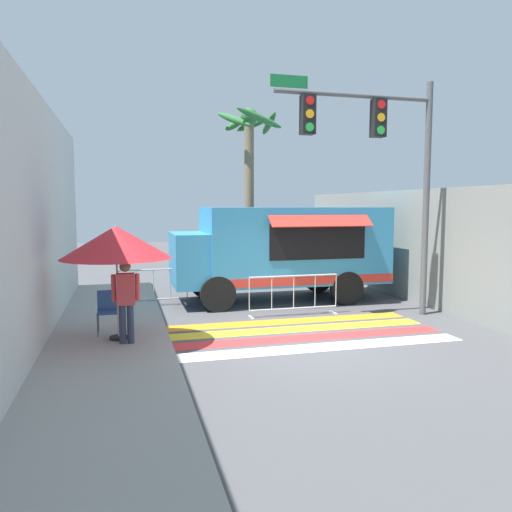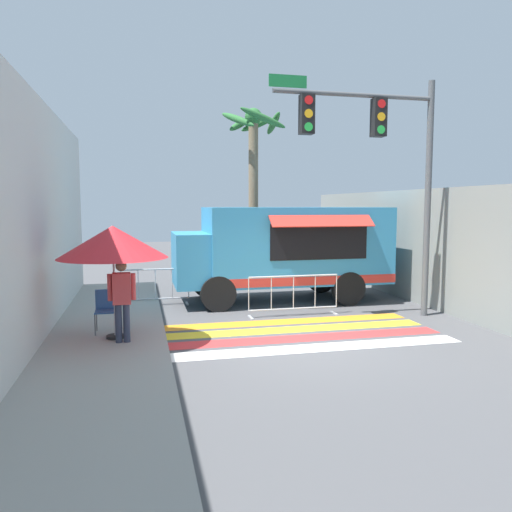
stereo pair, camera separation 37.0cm
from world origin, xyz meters
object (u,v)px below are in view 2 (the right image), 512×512
Objects in this scene: barricade_side at (155,287)px; vendor_person at (122,296)px; patio_umbrella at (113,242)px; palm_tree at (254,163)px; food_truck at (280,248)px; folding_chair at (106,307)px; barricade_front at (293,296)px; traffic_signal_pole at (379,148)px.

vendor_person is at bearing -99.97° from barricade_side.
palm_tree is (4.51, 7.22, 2.21)m from patio_umbrella.
palm_tree is at bearing 42.20° from barricade_side.
palm_tree reaches higher than barricade_side.
food_truck is at bearing -90.02° from palm_tree.
palm_tree is at bearing 65.13° from folding_chair.
patio_umbrella is 0.96× the size of barricade_front.
palm_tree is at bearing 58.05° from patio_umbrella.
vendor_person is 0.85× the size of barricade_side.
barricade_side is at bearing 82.16° from folding_chair.
barricade_front is 6.61m from palm_tree.
traffic_signal_pole reaches higher than patio_umbrella.
food_truck is 5.79m from folding_chair.
patio_umbrella is 1.19× the size of barricade_side.
vendor_person is (-4.35, -4.18, -0.51)m from food_truck.
food_truck is at bearing 121.70° from traffic_signal_pole.
food_truck reaches higher than barricade_side.
folding_chair is at bearing 109.53° from patio_umbrella.
vendor_person is (0.36, -0.94, 0.37)m from folding_chair.
barricade_front is at bearing 22.68° from patio_umbrella.
traffic_signal_pole is at bearing -1.48° from vendor_person.
patio_umbrella is 2.56× the size of folding_chair.
patio_umbrella is at bearing -139.63° from food_truck.
traffic_signal_pole is 3.65× the size of vendor_person.
traffic_signal_pole reaches higher than food_truck.
food_truck is 1.06× the size of traffic_signal_pole.
food_truck is 2.30m from barricade_front.
folding_chair is at bearing -125.39° from palm_tree.
palm_tree reaches higher than folding_chair.
patio_umbrella reaches higher than barricade_side.
patio_umbrella is at bearing 99.09° from vendor_person.
traffic_signal_pole is 7.07m from barricade_side.
palm_tree is (0.21, 5.43, 3.77)m from barricade_front.
patio_umbrella is at bearing -59.96° from folding_chair.
barricade_front is at bearing 12.72° from vendor_person.
traffic_signal_pole reaches higher than vendor_person.
food_truck is 5.94m from patio_umbrella.
palm_tree is (3.59, 3.26, 3.78)m from barricade_side.
traffic_signal_pole is at bearing -58.30° from food_truck.
traffic_signal_pole is 2.59× the size of patio_umbrella.
folding_chair is 0.47× the size of barricade_side.
traffic_signal_pole is (1.71, -2.76, 2.61)m from food_truck.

